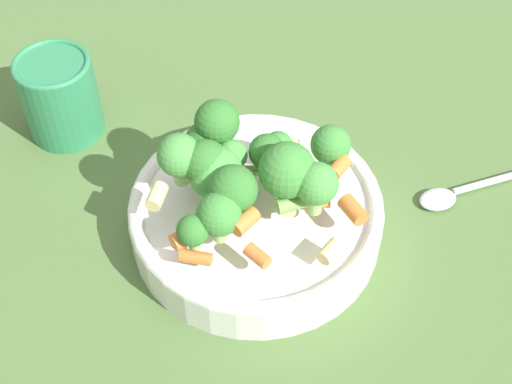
# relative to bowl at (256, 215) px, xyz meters

# --- Properties ---
(ground_plane) EXTENTS (3.00, 3.00, 0.00)m
(ground_plane) POSITION_rel_bowl_xyz_m (0.00, 0.00, -0.02)
(ground_plane) COLOR #4C6B38
(bowl) EXTENTS (0.22, 0.22, 0.04)m
(bowl) POSITION_rel_bowl_xyz_m (0.00, 0.00, 0.00)
(bowl) COLOR white
(bowl) RESTS_ON ground_plane
(pasta_salad) EXTENTS (0.18, 0.16, 0.08)m
(pasta_salad) POSITION_rel_bowl_xyz_m (0.01, -0.00, 0.06)
(pasta_salad) COLOR #8CB766
(pasta_salad) RESTS_ON bowl
(cup) EXTENTS (0.07, 0.07, 0.09)m
(cup) POSITION_rel_bowl_xyz_m (0.15, -0.18, 0.02)
(cup) COLOR #2D7F51
(cup) RESTS_ON ground_plane
(spoon) EXTENTS (0.18, 0.03, 0.01)m
(spoon) POSITION_rel_bowl_xyz_m (-0.21, 0.01, -0.02)
(spoon) COLOR silver
(spoon) RESTS_ON ground_plane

